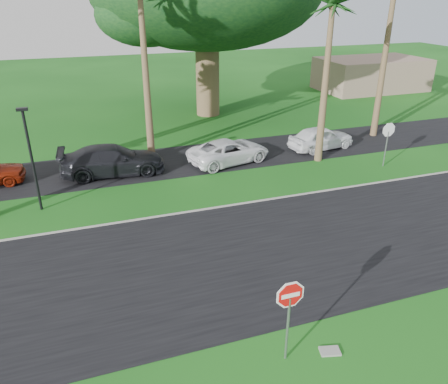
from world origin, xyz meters
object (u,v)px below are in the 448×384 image
car_minivan (229,151)px  car_pickup (321,138)px  stop_sign_far (388,136)px  stop_sign_near (289,305)px  car_dark (113,160)px

car_minivan → car_pickup: 6.15m
stop_sign_far → car_minivan: bearing=-22.6°
stop_sign_near → stop_sign_far: same height
stop_sign_near → car_pickup: (9.63, 14.69, -1.06)m
car_dark → car_pickup: size_ratio=1.30×
stop_sign_near → car_dark: 15.00m
stop_sign_far → car_minivan: 8.75m
stop_sign_near → stop_sign_far: (11.50, 11.00, 0.00)m
stop_sign_far → car_minivan: stop_sign_far is taller
car_dark → stop_sign_near: bearing=-165.5°
stop_sign_near → car_minivan: bearing=76.3°
car_dark → car_pickup: 12.59m
stop_sign_far → car_dark: stop_sign_far is taller
car_dark → car_pickup: car_dark is taller
car_dark → car_minivan: bearing=-89.9°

